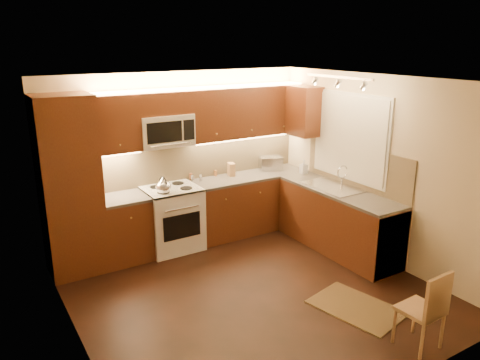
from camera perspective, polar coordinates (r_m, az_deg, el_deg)
floor at (r=5.80m, az=1.63°, el=-13.51°), size 4.00×4.00×0.01m
ceiling at (r=5.03m, az=1.87°, el=11.95°), size 4.00×4.00×0.01m
wall_back at (r=6.97m, az=-7.32°, el=2.71°), size 4.00×0.01×2.50m
wall_front at (r=3.89m, az=18.35°, el=-9.48°), size 4.00×0.01×2.50m
wall_left at (r=4.56m, az=-19.86°, el=-5.71°), size 0.01×4.00×2.50m
wall_right at (r=6.55m, az=16.53°, el=1.25°), size 0.01×4.00×2.50m
pantry at (r=6.24m, az=-20.01°, el=-0.79°), size 0.70×0.60×2.30m
base_cab_back_left at (r=6.63m, az=-13.81°, el=-5.87°), size 0.62×0.60×0.86m
counter_back_left at (r=6.47m, az=-14.08°, el=-2.18°), size 0.62×0.60×0.04m
base_cab_back_right at (r=7.43m, az=1.20°, el=-2.88°), size 1.92×0.60×0.86m
counter_back_right at (r=7.29m, az=1.22°, el=0.45°), size 1.92×0.60×0.04m
base_cab_right at (r=6.86m, az=11.81°, el=-4.94°), size 0.60×2.00×0.86m
counter_right at (r=6.71m, az=12.03°, el=-1.36°), size 0.60×2.00×0.04m
dishwasher at (r=6.41m, az=16.09°, el=-6.81°), size 0.58×0.60×0.84m
backsplash_back at (r=7.12m, az=-4.71°, el=2.67°), size 3.30×0.02×0.60m
backsplash_right at (r=6.82m, az=13.97°, el=1.60°), size 0.02×2.00×0.60m
upper_cab_back_left at (r=6.35m, az=-15.06°, el=6.68°), size 0.62×0.35×0.75m
upper_cab_back_right at (r=7.19m, az=0.72°, el=8.33°), size 1.92×0.35×0.75m
upper_cab_bridge at (r=6.55m, az=-9.37°, el=9.25°), size 0.76×0.35×0.31m
upper_cab_right_corner at (r=7.30m, az=7.81°, el=8.31°), size 0.35×0.50×0.75m
stove at (r=6.81m, az=-8.24°, el=-4.64°), size 0.76×0.65×0.92m
microwave at (r=6.59m, az=-9.16°, el=6.00°), size 0.76×0.38×0.44m
window_frame at (r=6.83m, az=13.28°, el=5.12°), size 0.03×1.44×1.24m
window_blinds at (r=6.82m, az=13.16°, el=5.10°), size 0.02×1.36×1.16m
sink at (r=6.79m, az=11.22°, el=-0.27°), size 0.52×0.86×0.15m
faucet at (r=6.89m, az=12.36°, el=0.55°), size 0.20×0.04×0.30m
track_light_bar at (r=6.31m, az=11.89°, el=12.19°), size 0.04×1.20×0.03m
kettle at (r=6.40m, az=-9.34°, el=-0.58°), size 0.25×0.25×0.24m
toaster_oven at (r=7.60m, az=3.72°, el=2.08°), size 0.43×0.37×0.21m
knife_block at (r=7.23m, az=-1.07°, el=1.30°), size 0.13×0.17×0.20m
spice_jar_a at (r=7.02m, az=-5.83°, el=0.27°), size 0.05×0.05×0.09m
spice_jar_b at (r=7.05m, az=-6.00°, el=0.40°), size 0.06×0.06×0.10m
spice_jar_c at (r=6.99m, az=-4.80°, el=0.30°), size 0.05×0.05×0.11m
spice_jar_d at (r=7.24m, az=-3.00°, el=0.85°), size 0.05×0.05×0.09m
soap_bottle at (r=7.42m, az=7.76°, el=1.61°), size 0.10×0.10×0.22m
rug at (r=5.65m, az=13.98°, el=-14.81°), size 0.86×1.10×0.01m
dining_chair at (r=5.02m, az=21.11°, el=-14.32°), size 0.38×0.38×0.84m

